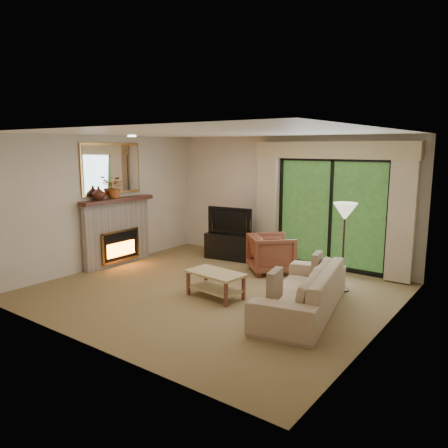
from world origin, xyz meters
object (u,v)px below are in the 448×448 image
Objects in this scene: media_console at (232,246)px; coffee_table at (215,285)px; sofa at (302,290)px; armchair at (271,253)px.

media_console reaches higher than coffee_table.
media_console is at bearing -138.48° from sofa.
armchair reaches higher than sofa.
coffee_table is at bearing -69.67° from media_console.
sofa reaches higher than media_console.
media_console is 3.25m from sofa.
armchair is 1.77m from coffee_table.
coffee_table is (1.22, -2.17, -0.06)m from media_console.
armchair is (1.21, -0.40, 0.09)m from media_console.
sofa is 2.47× the size of coffee_table.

